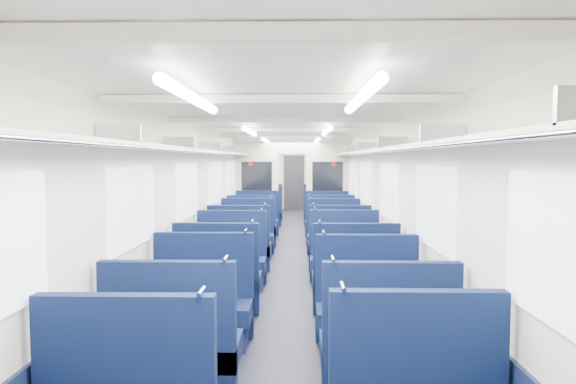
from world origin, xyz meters
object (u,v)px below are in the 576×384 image
object	(u,v)px
seat_19	(327,224)
seat_21	(323,214)
seat_23	(321,209)
seat_14	(247,238)
bulkhead	(292,184)
seat_8	(218,283)
seat_20	(263,214)
seat_10	(231,263)
end_door	(294,182)
seat_18	(257,223)
seat_5	(387,355)
seat_13	(339,250)
seat_4	(173,354)
seat_11	(345,262)
seat_9	(355,284)
seat_22	(265,210)
seat_17	(330,230)
seat_6	(202,309)
seat_16	(252,230)
seat_12	(240,250)
seat_7	(368,313)
seat_15	(334,239)

from	to	relation	value
seat_19	seat_21	bearing A→B (deg)	90.00
seat_23	seat_14	bearing A→B (deg)	-106.58
bulkhead	seat_8	distance (m)	6.62
seat_14	seat_20	size ratio (longest dim) A/B	1.00
seat_10	end_door	bearing A→B (deg)	85.88
seat_18	seat_20	bearing A→B (deg)	90.00
seat_5	seat_13	world-z (taller)	same
seat_4	seat_14	size ratio (longest dim) A/B	1.00
seat_10	seat_11	distance (m)	1.66
seat_4	seat_9	bearing A→B (deg)	53.56
seat_8	seat_22	world-z (taller)	same
seat_19	seat_23	world-z (taller)	same
bulkhead	seat_17	size ratio (longest dim) A/B	2.45
seat_14	seat_23	world-z (taller)	same
seat_6	seat_16	bearing A→B (deg)	90.00
seat_4	seat_6	bearing A→B (deg)	90.00
end_door	seat_21	xyz separation A→B (m)	(0.83, -4.81, -0.65)
seat_10	seat_13	distance (m)	2.02
end_door	seat_12	size ratio (longest dim) A/B	1.75
seat_7	seat_8	world-z (taller)	same
seat_22	seat_9	bearing A→B (deg)	-79.54
seat_14	seat_15	size ratio (longest dim) A/B	1.00
end_door	seat_11	distance (m)	11.45
seat_12	seat_11	bearing A→B (deg)	-30.82
bulkhead	seat_8	size ratio (longest dim) A/B	2.45
seat_16	seat_17	size ratio (longest dim) A/B	1.00
seat_11	seat_7	bearing A→B (deg)	-90.00
seat_13	seat_19	size ratio (longest dim) A/B	1.00
seat_7	seat_9	bearing A→B (deg)	90.00
seat_9	end_door	bearing A→B (deg)	93.74
seat_7	seat_13	bearing A→B (deg)	90.00
seat_13	seat_16	bearing A→B (deg)	126.32
seat_12	seat_9	bearing A→B (deg)	-54.01
seat_14	seat_8	bearing A→B (deg)	-90.00
seat_6	seat_15	size ratio (longest dim) A/B	1.00
seat_5	seat_10	size ratio (longest dim) A/B	1.00
seat_5	seat_6	xyz separation A→B (m)	(-1.66, 1.17, 0.00)
seat_19	seat_15	bearing A→B (deg)	-90.00
seat_12	seat_13	xyz separation A→B (m)	(1.66, 0.06, 0.00)
bulkhead	seat_20	bearing A→B (deg)	120.39
seat_8	seat_23	world-z (taller)	same
end_door	seat_17	size ratio (longest dim) A/B	1.75
seat_5	seat_20	distance (m)	10.29
seat_14	seat_20	bearing A→B (deg)	90.00
seat_15	seat_16	bearing A→B (deg)	146.28
seat_4	seat_17	distance (m)	7.18
seat_5	seat_17	bearing A→B (deg)	90.00
seat_9	seat_23	distance (m)	9.10
seat_11	seat_21	distance (m)	6.59
seat_6	seat_12	xyz separation A→B (m)	(0.00, 3.36, 0.00)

